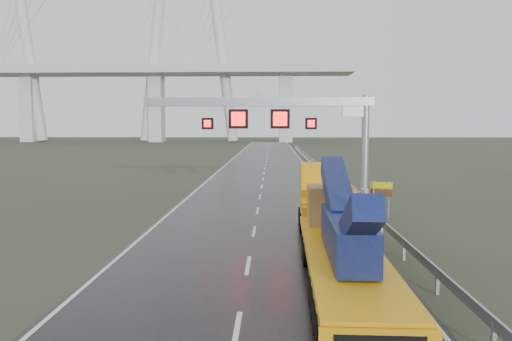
{
  "coord_description": "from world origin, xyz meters",
  "views": [
    {
      "loc": [
        0.91,
        -14.43,
        5.33
      ],
      "look_at": [
        0.15,
        8.67,
        3.2
      ],
      "focal_mm": 35.0,
      "sensor_mm": 36.0,
      "label": 1
    }
  ],
  "objects_px": {
    "sign_gantry": "(291,120)",
    "striped_barrier": "(356,200)",
    "heavy_haul_truck": "(333,217)",
    "exit_sign_pair": "(381,193)"
  },
  "relations": [
    {
      "from": "sign_gantry",
      "to": "striped_barrier",
      "type": "xyz_separation_m",
      "value": [
        4.12,
        -1.06,
        -5.05
      ]
    },
    {
      "from": "heavy_haul_truck",
      "to": "exit_sign_pair",
      "type": "height_order",
      "value": "heavy_haul_truck"
    },
    {
      "from": "sign_gantry",
      "to": "heavy_haul_truck",
      "type": "bearing_deg",
      "value": -83.92
    },
    {
      "from": "heavy_haul_truck",
      "to": "striped_barrier",
      "type": "distance_m",
      "value": 11.54
    },
    {
      "from": "heavy_haul_truck",
      "to": "exit_sign_pair",
      "type": "relative_size",
      "value": 8.04
    },
    {
      "from": "exit_sign_pair",
      "to": "striped_barrier",
      "type": "relative_size",
      "value": 1.88
    },
    {
      "from": "exit_sign_pair",
      "to": "striped_barrier",
      "type": "distance_m",
      "value": 3.34
    },
    {
      "from": "sign_gantry",
      "to": "striped_barrier",
      "type": "relative_size",
      "value": 13.21
    },
    {
      "from": "heavy_haul_truck",
      "to": "striped_barrier",
      "type": "xyz_separation_m",
      "value": [
        2.82,
        11.15,
        -0.98
      ]
    },
    {
      "from": "exit_sign_pair",
      "to": "sign_gantry",
      "type": "bearing_deg",
      "value": 163.38
    }
  ]
}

